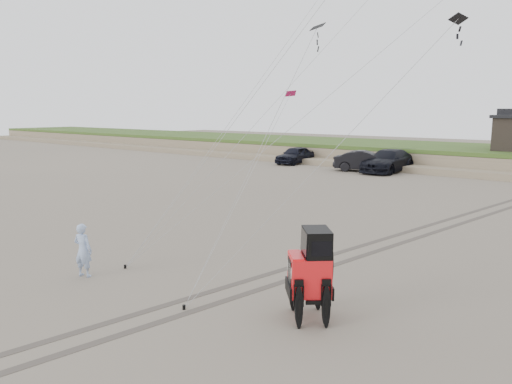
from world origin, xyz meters
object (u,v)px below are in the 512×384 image
(truck_c, at_px, (388,161))
(jeep, at_px, (309,283))
(truck_a, at_px, (295,155))
(man, at_px, (83,250))
(truck_b, at_px, (366,161))

(truck_c, distance_m, jeep, 30.15)
(truck_a, bearing_deg, man, -69.18)
(truck_c, bearing_deg, truck_a, 177.12)
(truck_c, relative_size, jeep, 1.31)
(man, bearing_deg, truck_a, -85.33)
(jeep, distance_m, man, 7.18)
(truck_a, relative_size, truck_c, 0.76)
(jeep, height_order, man, jeep)
(truck_b, xyz_separation_m, man, (5.69, -29.02, -0.02))
(truck_a, xyz_separation_m, jeep, (20.47, -28.37, 0.08))
(truck_b, distance_m, man, 29.57)
(truck_a, height_order, jeep, jeep)
(truck_b, height_order, jeep, jeep)
(truck_a, distance_m, truck_b, 7.91)
(truck_c, height_order, jeep, truck_c)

